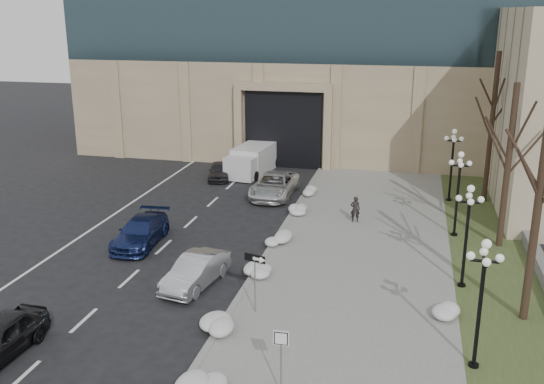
{
  "coord_description": "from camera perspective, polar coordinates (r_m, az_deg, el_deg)",
  "views": [
    {
      "loc": [
        5.72,
        -13.29,
        11.8
      ],
      "look_at": [
        -0.61,
        13.67,
        3.5
      ],
      "focal_mm": 40.0,
      "sensor_mm": 36.0,
      "label": 1
    }
  ],
  "objects": [
    {
      "name": "grass_strip",
      "position": [
        30.02,
        20.47,
        -7.48
      ],
      "size": [
        4.0,
        40.0,
        0.1
      ],
      "primitive_type": "cube",
      "color": "#384824",
      "rests_on": "ground"
    },
    {
      "name": "snow_clump_d",
      "position": [
        28.14,
        -1.56,
        -7.45
      ],
      "size": [
        1.1,
        1.6,
        0.36
      ],
      "primitive_type": "ellipsoid",
      "color": "silver",
      "rests_on": "sidewalk"
    },
    {
      "name": "lamppost_d",
      "position": [
        39.84,
        16.63,
        3.33
      ],
      "size": [
        1.18,
        1.18,
        4.76
      ],
      "color": "black",
      "rests_on": "ground"
    },
    {
      "name": "snow_clump_e",
      "position": [
        31.62,
        0.82,
        -4.64
      ],
      "size": [
        1.1,
        1.6,
        0.36
      ],
      "primitive_type": "ellipsoid",
      "color": "silver",
      "rests_on": "sidewalk"
    },
    {
      "name": "one_way_sign",
      "position": [
        24.06,
        -1.31,
        -6.99
      ],
      "size": [
        0.96,
        0.43,
        2.59
      ],
      "rotation": [
        0.0,
        0.0,
        -0.27
      ],
      "color": "slate",
      "rests_on": "ground"
    },
    {
      "name": "sidewalk",
      "position": [
        29.79,
        7.93,
        -6.69
      ],
      "size": [
        9.0,
        40.0,
        0.12
      ],
      "primitive_type": "cube",
      "color": "gray",
      "rests_on": "ground"
    },
    {
      "name": "lamppost_c",
      "position": [
        33.54,
        17.16,
        0.85
      ],
      "size": [
        1.18,
        1.18,
        4.76
      ],
      "color": "black",
      "rests_on": "ground"
    },
    {
      "name": "curb",
      "position": [
        30.45,
        -0.57,
        -5.97
      ],
      "size": [
        0.3,
        40.0,
        0.14
      ],
      "primitive_type": "cube",
      "color": "gray",
      "rests_on": "ground"
    },
    {
      "name": "lamppost_b",
      "position": [
        27.35,
        17.93,
        -2.77
      ],
      "size": [
        1.18,
        1.18,
        4.76
      ],
      "color": "black",
      "rests_on": "ground"
    },
    {
      "name": "snow_clump_f",
      "position": [
        36.15,
        2.5,
        -1.88
      ],
      "size": [
        1.1,
        1.6,
        0.36
      ],
      "primitive_type": "ellipsoid",
      "color": "silver",
      "rests_on": "sidewalk"
    },
    {
      "name": "box_truck",
      "position": [
        45.96,
        -1.75,
        3.08
      ],
      "size": [
        2.93,
        6.66,
        2.05
      ],
      "rotation": [
        0.0,
        0.0,
        -0.11
      ],
      "color": "silver",
      "rests_on": "ground"
    },
    {
      "name": "car_c",
      "position": [
        32.5,
        -12.26,
        -3.68
      ],
      "size": [
        2.29,
        4.96,
        1.4
      ],
      "primitive_type": "imported",
      "rotation": [
        0.0,
        0.0,
        0.07
      ],
      "color": "navy",
      "rests_on": "ground"
    },
    {
      "name": "lamppost_a",
      "position": [
        21.33,
        19.16,
        -8.46
      ],
      "size": [
        1.18,
        1.18,
        4.76
      ],
      "color": "black",
      "rests_on": "ground"
    },
    {
      "name": "car_b",
      "position": [
        27.35,
        -7.18,
        -7.41
      ],
      "size": [
        2.14,
        4.41,
        1.39
      ],
      "primitive_type": "imported",
      "rotation": [
        0.0,
        0.0,
        -0.16
      ],
      "color": "#A2A5A9",
      "rests_on": "ground"
    },
    {
      "name": "stone_wall",
      "position": [
        32.07,
        23.67,
        -5.72
      ],
      "size": [
        0.5,
        30.0,
        0.7
      ],
      "primitive_type": "cube",
      "color": "gray",
      "rests_on": "ground"
    },
    {
      "name": "snow_clump_i",
      "position": [
        25.4,
        15.68,
        -10.91
      ],
      "size": [
        1.1,
        1.6,
        0.36
      ],
      "primitive_type": "ellipsoid",
      "color": "silver",
      "rests_on": "sidewalk"
    },
    {
      "name": "snow_clump_c",
      "position": [
        23.83,
        -4.35,
        -12.22
      ],
      "size": [
        1.1,
        1.6,
        0.36
      ],
      "primitive_type": "ellipsoid",
      "color": "silver",
      "rests_on": "sidewalk"
    },
    {
      "name": "pedestrian",
      "position": [
        35.08,
        7.84,
        -1.61
      ],
      "size": [
        0.59,
        0.42,
        1.52
      ],
      "primitive_type": "imported",
      "rotation": [
        0.0,
        0.0,
        3.24
      ],
      "color": "black",
      "rests_on": "sidewalk"
    },
    {
      "name": "car_d",
      "position": [
        39.97,
        0.23,
        0.65
      ],
      "size": [
        2.62,
        5.51,
        1.52
      ],
      "primitive_type": "imported",
      "rotation": [
        0.0,
        0.0,
        -0.02
      ],
      "color": "silver",
      "rests_on": "ground"
    },
    {
      "name": "tree_near",
      "position": [
        24.51,
        24.03,
        1.11
      ],
      "size": [
        3.2,
        3.2,
        9.0
      ],
      "color": "black",
      "rests_on": "ground"
    },
    {
      "name": "keep_sign",
      "position": [
        19.46,
        0.86,
        -14.53
      ],
      "size": [
        0.5,
        0.07,
        2.33
      ],
      "rotation": [
        0.0,
        0.0,
        0.02
      ],
      "color": "slate",
      "rests_on": "ground"
    },
    {
      "name": "snow_clump_g",
      "position": [
        40.33,
        3.69,
        0.08
      ],
      "size": [
        1.1,
        1.6,
        0.36
      ],
      "primitive_type": "ellipsoid",
      "color": "silver",
      "rests_on": "sidewalk"
    },
    {
      "name": "tree_far",
      "position": [
        39.98,
        20.13,
        7.56
      ],
      "size": [
        3.2,
        3.2,
        9.5
      ],
      "color": "black",
      "rests_on": "ground"
    },
    {
      "name": "tree_mid",
      "position": [
        32.27,
        21.53,
        4.27
      ],
      "size": [
        3.2,
        3.2,
        8.5
      ],
      "color": "black",
      "rests_on": "ground"
    },
    {
      "name": "car_e",
      "position": [
        44.32,
        -4.99,
        2.01
      ],
      "size": [
        2.35,
        3.88,
        1.24
      ],
      "primitive_type": "imported",
      "rotation": [
        0.0,
        0.0,
        0.26
      ],
      "color": "#29282D",
      "rests_on": "ground"
    }
  ]
}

